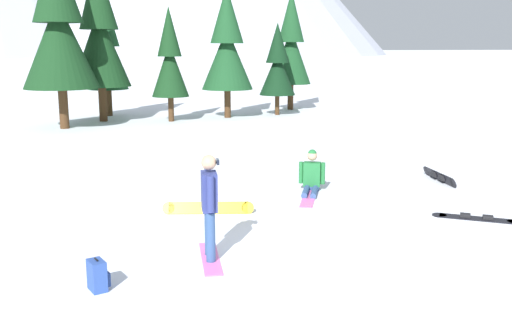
% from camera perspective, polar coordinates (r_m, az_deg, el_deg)
% --- Properties ---
extents(ground_plane, '(800.00, 800.00, 0.00)m').
position_cam_1_polar(ground_plane, '(10.01, 5.61, -8.81)').
color(ground_plane, white).
extents(snowboarder_foreground, '(0.50, 1.51, 1.72)m').
position_cam_1_polar(snowboarder_foreground, '(9.32, -4.59, -4.42)').
color(snowboarder_foreground, pink).
rests_on(snowboarder_foreground, ground_plane).
extents(snowboarder_midground, '(1.16, 1.73, 0.99)m').
position_cam_1_polar(snowboarder_midground, '(13.82, 5.45, -1.72)').
color(snowboarder_midground, '#335184').
rests_on(snowboarder_midground, ground_plane).
extents(loose_snowboard_near_right, '(1.86, 0.66, 0.24)m').
position_cam_1_polar(loose_snowboard_near_right, '(12.08, -4.71, -4.67)').
color(loose_snowboard_near_right, yellow).
rests_on(loose_snowboard_near_right, ground_plane).
extents(loose_snowboard_far_spare, '(1.54, 1.26, 0.09)m').
position_cam_1_polar(loose_snowboard_far_spare, '(12.48, 20.81, -5.34)').
color(loose_snowboard_far_spare, black).
rests_on(loose_snowboard_far_spare, ground_plane).
extents(loose_snowboard_near_left, '(0.33, 1.69, 0.25)m').
position_cam_1_polar(loose_snowboard_near_left, '(15.54, 17.49, -1.55)').
color(loose_snowboard_near_left, black).
rests_on(loose_snowboard_near_left, ground_plane).
extents(backpack_blue, '(0.33, 0.36, 0.47)m').
position_cam_1_polar(backpack_blue, '(8.67, -15.26, -10.89)').
color(backpack_blue, '#2D4C9E').
rests_on(backpack_blue, ground_plane).
extents(pine_tree_short, '(2.64, 2.64, 7.24)m').
position_cam_1_polar(pine_tree_short, '(27.43, -15.12, 11.89)').
color(pine_tree_short, '#472D19').
rests_on(pine_tree_short, ground_plane).
extents(pine_tree_tall, '(2.14, 2.14, 6.31)m').
position_cam_1_polar(pine_tree_tall, '(31.55, 3.46, 11.18)').
color(pine_tree_tall, '#472D19').
rests_on(pine_tree_tall, ground_plane).
extents(pine_tree_broad, '(3.07, 3.07, 7.61)m').
position_cam_1_polar(pine_tree_broad, '(25.48, -18.81, 12.23)').
color(pine_tree_broad, '#472D19').
rests_on(pine_tree_broad, ground_plane).
extents(pine_tree_slender, '(2.44, 2.44, 6.18)m').
position_cam_1_polar(pine_tree_slender, '(27.95, -2.86, 11.05)').
color(pine_tree_slender, '#472D19').
rests_on(pine_tree_slender, ground_plane).
extents(pine_tree_twin, '(1.78, 1.78, 4.53)m').
position_cam_1_polar(pine_tree_twin, '(29.09, 2.12, 9.29)').
color(pine_tree_twin, '#472D19').
rests_on(pine_tree_twin, ground_plane).
extents(pine_tree_young, '(1.96, 1.96, 5.92)m').
position_cam_1_polar(pine_tree_young, '(29.58, -14.46, 10.44)').
color(pine_tree_young, '#472D19').
rests_on(pine_tree_young, ground_plane).
extents(pine_tree_leaning, '(1.68, 1.68, 5.15)m').
position_cam_1_polar(pine_tree_leaning, '(26.81, -8.47, 9.74)').
color(pine_tree_leaning, '#472D19').
rests_on(pine_tree_leaning, ground_plane).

